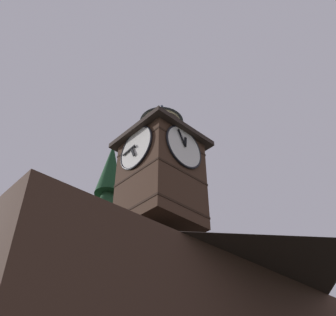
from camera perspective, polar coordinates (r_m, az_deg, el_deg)
The scene contains 3 objects.
clock_tower at distance 17.94m, azimuth -1.07°, elevation -1.65°, with size 3.74×3.74×7.44m.
pine_tree_behind at distance 21.38m, azimuth -10.91°, elevation -21.09°, with size 5.42×5.42×17.61m.
moon at distance 52.08m, azimuth -14.63°, elevation -20.12°, with size 1.97×1.97×1.97m.
Camera 1 is at (9.01, 9.97, 1.27)m, focal length 40.31 mm.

